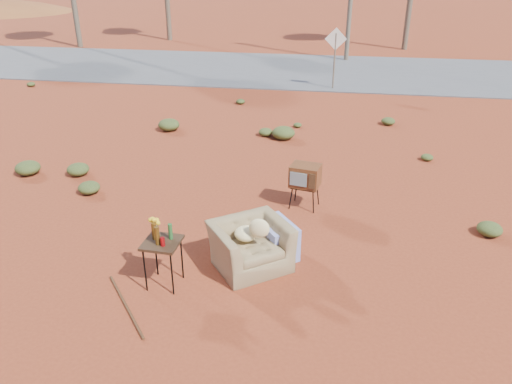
# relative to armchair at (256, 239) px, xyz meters

# --- Properties ---
(ground) EXTENTS (140.00, 140.00, 0.00)m
(ground) POSITION_rel_armchair_xyz_m (-0.51, -0.24, -0.47)
(ground) COLOR maroon
(ground) RESTS_ON ground
(highway) EXTENTS (140.00, 7.00, 0.04)m
(highway) POSITION_rel_armchair_xyz_m (-0.51, 14.76, -0.45)
(highway) COLOR #565659
(highway) RESTS_ON ground
(armchair) EXTENTS (1.47, 1.49, 1.01)m
(armchair) POSITION_rel_armchair_xyz_m (0.00, 0.00, 0.00)
(armchair) COLOR olive
(armchair) RESTS_ON ground
(tv_unit) EXTENTS (0.63, 0.55, 0.89)m
(tv_unit) POSITION_rel_armchair_xyz_m (0.63, 2.14, 0.19)
(tv_unit) COLOR black
(tv_unit) RESTS_ON ground
(side_table) EXTENTS (0.56, 0.56, 1.06)m
(side_table) POSITION_rel_armchair_xyz_m (-1.31, -0.74, 0.31)
(side_table) COLOR #331E12
(side_table) RESTS_ON ground
(rusty_bar) EXTENTS (1.03, 1.26, 0.04)m
(rusty_bar) POSITION_rel_armchair_xyz_m (-1.66, -1.38, -0.45)
(rusty_bar) COLOR #512C15
(rusty_bar) RESTS_ON ground
(road_sign) EXTENTS (0.78, 0.06, 2.19)m
(road_sign) POSITION_rel_armchair_xyz_m (0.99, 11.76, 1.03)
(road_sign) COLOR brown
(road_sign) RESTS_ON ground
(scrub_patch) EXTENTS (17.49, 8.07, 0.33)m
(scrub_patch) POSITION_rel_armchair_xyz_m (-1.33, 4.17, -0.33)
(scrub_patch) COLOR #435023
(scrub_patch) RESTS_ON ground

